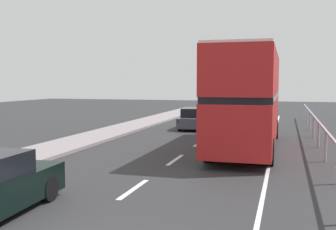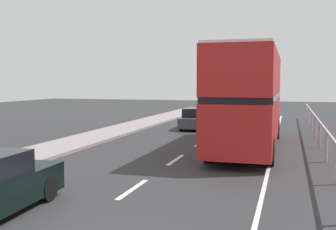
{
  "view_description": "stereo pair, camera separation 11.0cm",
  "coord_description": "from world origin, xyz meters",
  "views": [
    {
      "loc": [
        4.06,
        -5.41,
        3.01
      ],
      "look_at": [
        0.13,
        8.13,
        1.86
      ],
      "focal_mm": 43.31,
      "sensor_mm": 36.0,
      "label": 1
    },
    {
      "loc": [
        4.16,
        -5.38,
        3.01
      ],
      "look_at": [
        0.13,
        8.13,
        1.86
      ],
      "focal_mm": 43.31,
      "sensor_mm": 36.0,
      "label": 2
    }
  ],
  "objects": [
    {
      "name": "bridge_side_railing",
      "position": [
        5.56,
        9.0,
        0.97
      ],
      "size": [
        0.1,
        42.0,
        1.21
      ],
      "color": "#AFAABC",
      "rests_on": "ground"
    },
    {
      "name": "sedan_car_ahead",
      "position": [
        -1.48,
        20.17,
        0.65
      ],
      "size": [
        1.87,
        4.26,
        1.36
      ],
      "rotation": [
        0.0,
        0.0,
        0.04
      ],
      "color": "#434554",
      "rests_on": "ground"
    },
    {
      "name": "double_decker_bus_red",
      "position": [
        2.43,
        13.08,
        2.35
      ],
      "size": [
        2.57,
        10.35,
        4.4
      ],
      "rotation": [
        0.0,
        0.0,
        -0.0
      ],
      "color": "red",
      "rests_on": "ground"
    },
    {
      "name": "lane_paint_markings",
      "position": [
        2.16,
        8.34,
        0.0
      ],
      "size": [
        3.68,
        46.0,
        0.01
      ],
      "color": "silver",
      "rests_on": "ground"
    }
  ]
}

